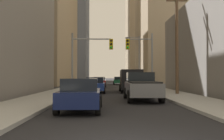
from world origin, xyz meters
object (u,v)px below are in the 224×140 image
object	(u,v)px
sedan_green	(118,81)
traffic_signal_near_right	(141,53)
sedan_navy	(81,94)
pickup_truck_grey	(142,87)
sedan_blue	(95,85)
sedan_red	(100,82)
traffic_signal_near_left	(90,52)
cargo_van_black	(131,80)

from	to	relation	value
sedan_green	traffic_signal_near_right	bearing A→B (deg)	-87.02
sedan_navy	traffic_signal_near_right	world-z (taller)	traffic_signal_near_right
pickup_truck_grey	sedan_green	world-z (taller)	pickup_truck_grey
traffic_signal_near_right	sedan_blue	bearing A→B (deg)	-168.65
pickup_truck_grey	sedan_red	distance (m)	21.40
traffic_signal_near_left	cargo_van_black	bearing A→B (deg)	0.36
pickup_truck_grey	sedan_navy	world-z (taller)	pickup_truck_grey
pickup_truck_grey	traffic_signal_near_right	xyz separation A→B (m)	(1.12, 8.72, 3.06)
traffic_signal_near_right	sedan_green	bearing A→B (deg)	92.98
sedan_navy	sedan_blue	world-z (taller)	same
sedan_red	traffic_signal_near_left	world-z (taller)	traffic_signal_near_left
pickup_truck_grey	sedan_navy	distance (m)	6.32
sedan_navy	sedan_red	size ratio (longest dim) A/B	0.99
pickup_truck_grey	cargo_van_black	distance (m)	8.76
sedan_blue	sedan_navy	bearing A→B (deg)	-90.45
sedan_red	traffic_signal_near_left	distance (m)	12.85
sedan_green	pickup_truck_grey	bearing A→B (deg)	-89.79
pickup_truck_grey	sedan_navy	size ratio (longest dim) A/B	1.28
cargo_van_black	traffic_signal_near_right	distance (m)	2.90
traffic_signal_near_right	sedan_navy	bearing A→B (deg)	-108.60
sedan_red	pickup_truck_grey	bearing A→B (deg)	-80.83
pickup_truck_grey	sedan_blue	size ratio (longest dim) A/B	1.29
sedan_blue	traffic_signal_near_left	distance (m)	3.46
pickup_truck_grey	traffic_signal_near_right	size ratio (longest dim) A/B	0.90
sedan_navy	sedan_green	world-z (taller)	same
pickup_truck_grey	cargo_van_black	bearing A→B (deg)	89.50
sedan_blue	sedan_green	world-z (taller)	same
pickup_truck_grey	cargo_van_black	size ratio (longest dim) A/B	1.03
traffic_signal_near_left	sedan_blue	bearing A→B (deg)	-58.62
sedan_blue	traffic_signal_near_right	xyz separation A→B (m)	(4.59, 0.92, 3.22)
traffic_signal_near_right	cargo_van_black	bearing A→B (deg)	178.53
sedan_green	traffic_signal_near_right	distance (m)	24.10
sedan_green	traffic_signal_near_left	xyz separation A→B (m)	(-3.91, -23.85, 3.29)
sedan_blue	sedan_green	size ratio (longest dim) A/B	1.00
sedan_navy	sedan_blue	size ratio (longest dim) A/B	1.00
sedan_navy	sedan_red	world-z (taller)	same
traffic_signal_near_left	traffic_signal_near_right	xyz separation A→B (m)	(5.15, -0.00, -0.07)
pickup_truck_grey	sedan_navy	xyz separation A→B (m)	(-3.57, -5.21, -0.16)
pickup_truck_grey	sedan_green	bearing A→B (deg)	90.21
cargo_van_black	sedan_green	size ratio (longest dim) A/B	1.24
sedan_green	sedan_red	bearing A→B (deg)	-106.06
traffic_signal_near_right	sedan_red	bearing A→B (deg)	110.08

